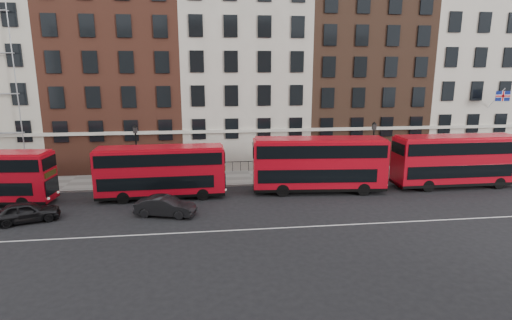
{
  "coord_description": "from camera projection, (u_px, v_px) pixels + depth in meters",
  "views": [
    {
      "loc": [
        -4.17,
        -25.95,
        10.03
      ],
      "look_at": [
        -0.22,
        5.0,
        3.0
      ],
      "focal_mm": 28.0,
      "sensor_mm": 36.0,
      "label": 1
    }
  ],
  "objects": [
    {
      "name": "lamp_post_left",
      "position": [
        137.0,
        152.0,
        34.82
      ],
      "size": [
        0.44,
        0.44,
        5.33
      ],
      "color": "black",
      "rests_on": "pavement"
    },
    {
      "name": "ground",
      "position": [
        268.0,
        217.0,
        27.83
      ],
      "size": [
        120.0,
        120.0,
        0.0
      ],
      "primitive_type": "plane",
      "color": "black",
      "rests_on": "ground"
    },
    {
      "name": "traffic_light",
      "position": [
        512.0,
        151.0,
        38.2
      ],
      "size": [
        0.25,
        0.45,
        3.27
      ],
      "color": "black",
      "rests_on": "pavement"
    },
    {
      "name": "car_rear",
      "position": [
        26.0,
        212.0,
        26.88
      ],
      "size": [
        4.46,
        2.9,
        1.41
      ],
      "primitive_type": "imported",
      "rotation": [
        0.0,
        0.0,
        1.89
      ],
      "color": "black",
      "rests_on": "ground"
    },
    {
      "name": "lamp_post_right",
      "position": [
        373.0,
        147.0,
        36.83
      ],
      "size": [
        0.44,
        0.44,
        5.33
      ],
      "color": "black",
      "rests_on": "pavement"
    },
    {
      "name": "bus_b",
      "position": [
        161.0,
        171.0,
        31.6
      ],
      "size": [
        10.04,
        2.6,
        4.2
      ],
      "rotation": [
        0.0,
        0.0,
        0.02
      ],
      "color": "#B40917",
      "rests_on": "ground"
    },
    {
      "name": "building_terrace",
      "position": [
        240.0,
        68.0,
        42.84
      ],
      "size": [
        64.0,
        11.95,
        22.0
      ],
      "color": "#BAB3A0",
      "rests_on": "ground"
    },
    {
      "name": "bus_c",
      "position": [
        318.0,
        163.0,
        33.15
      ],
      "size": [
        11.16,
        3.56,
        4.61
      ],
      "rotation": [
        0.0,
        0.0,
        -0.09
      ],
      "color": "#B40917",
      "rests_on": "ground"
    },
    {
      "name": "iron_railings",
      "position": [
        248.0,
        166.0,
        39.97
      ],
      "size": [
        6.6,
        0.06,
        1.0
      ],
      "primitive_type": null,
      "color": "black",
      "rests_on": "pavement"
    },
    {
      "name": "kerb",
      "position": [
        254.0,
        185.0,
        35.55
      ],
      "size": [
        80.0,
        0.3,
        0.16
      ],
      "primitive_type": "cube",
      "color": "gray",
      "rests_on": "ground"
    },
    {
      "name": "car_front",
      "position": [
        165.0,
        206.0,
        28.02
      ],
      "size": [
        4.46,
        2.55,
        1.39
      ],
      "primitive_type": "imported",
      "rotation": [
        0.0,
        0.0,
        1.3
      ],
      "color": "black",
      "rests_on": "ground"
    },
    {
      "name": "bus_d",
      "position": [
        456.0,
        160.0,
        34.66
      ],
      "size": [
        10.85,
        2.68,
        4.55
      ],
      "rotation": [
        0.0,
        0.0,
        0.0
      ],
      "color": "#B40917",
      "rests_on": "ground"
    },
    {
      "name": "road_centre_line",
      "position": [
        273.0,
        228.0,
        25.89
      ],
      "size": [
        70.0,
        0.12,
        0.01
      ],
      "primitive_type": "cube",
      "color": "white",
      "rests_on": "ground"
    },
    {
      "name": "pavement",
      "position": [
        251.0,
        177.0,
        37.97
      ],
      "size": [
        80.0,
        5.0,
        0.15
      ],
      "primitive_type": "cube",
      "color": "slate",
      "rests_on": "ground"
    }
  ]
}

